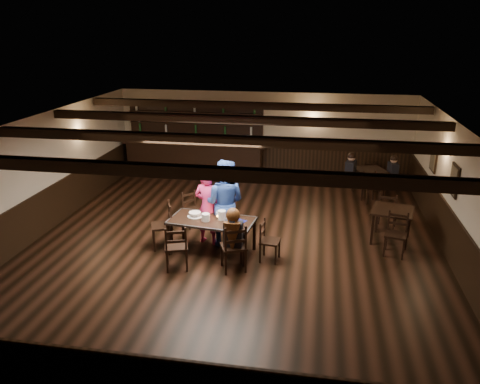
% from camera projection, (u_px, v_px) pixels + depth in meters
% --- Properties ---
extents(ground, '(10.00, 10.00, 0.00)m').
position_uv_depth(ground, '(234.00, 246.00, 10.26)').
color(ground, black).
rests_on(ground, ground).
extents(room_shell, '(9.02, 10.02, 2.71)m').
position_uv_depth(room_shell, '(234.00, 169.00, 9.71)').
color(room_shell, beige).
rests_on(room_shell, ground).
extents(dining_table, '(1.86, 1.09, 0.75)m').
position_uv_depth(dining_table, '(212.00, 223.00, 9.74)').
color(dining_table, black).
rests_on(dining_table, ground).
extents(chair_near_left, '(0.55, 0.53, 0.94)m').
position_uv_depth(chair_near_left, '(176.00, 245.00, 9.07)').
color(chair_near_left, black).
rests_on(chair_near_left, ground).
extents(chair_near_right, '(0.60, 0.59, 0.99)m').
position_uv_depth(chair_near_right, '(234.00, 245.00, 9.00)').
color(chair_near_right, black).
rests_on(chair_near_right, ground).
extents(chair_end_left, '(0.59, 0.60, 1.00)m').
position_uv_depth(chair_end_left, '(166.00, 222.00, 10.05)').
color(chair_end_left, black).
rests_on(chair_end_left, ground).
extents(chair_end_right, '(0.43, 0.44, 0.86)m').
position_uv_depth(chair_end_right, '(267.00, 237.00, 9.49)').
color(chair_end_right, black).
rests_on(chair_end_right, ground).
extents(chair_far_pushed, '(0.54, 0.54, 0.83)m').
position_uv_depth(chair_far_pushed, '(191.00, 206.00, 11.19)').
color(chair_far_pushed, black).
rests_on(chair_far_pushed, ground).
extents(woman_pink, '(0.70, 0.55, 1.68)m').
position_uv_depth(woman_pink, '(208.00, 207.00, 10.15)').
color(woman_pink, '#EB2F81').
rests_on(woman_pink, ground).
extents(man_blue, '(0.98, 0.78, 1.92)m').
position_uv_depth(man_blue, '(224.00, 203.00, 10.07)').
color(man_blue, navy).
rests_on(man_blue, ground).
extents(seated_person, '(0.36, 0.54, 0.88)m').
position_uv_depth(seated_person, '(233.00, 230.00, 8.97)').
color(seated_person, black).
rests_on(seated_person, ground).
extents(cake, '(0.32, 0.32, 0.10)m').
position_uv_depth(cake, '(195.00, 215.00, 9.86)').
color(cake, white).
rests_on(cake, dining_table).
extents(plate_stack_a, '(0.17, 0.17, 0.16)m').
position_uv_depth(plate_stack_a, '(206.00, 217.00, 9.64)').
color(plate_stack_a, white).
rests_on(plate_stack_a, dining_table).
extents(plate_stack_b, '(0.17, 0.17, 0.19)m').
position_uv_depth(plate_stack_b, '(222.00, 215.00, 9.71)').
color(plate_stack_b, white).
rests_on(plate_stack_b, dining_table).
extents(tea_light, '(0.05, 0.05, 0.06)m').
position_uv_depth(tea_light, '(217.00, 217.00, 9.81)').
color(tea_light, '#A5A8AD').
rests_on(tea_light, dining_table).
extents(salt_shaker, '(0.04, 0.04, 0.10)m').
position_uv_depth(salt_shaker, '(227.00, 220.00, 9.57)').
color(salt_shaker, silver).
rests_on(salt_shaker, dining_table).
extents(pepper_shaker, '(0.03, 0.03, 0.09)m').
position_uv_depth(pepper_shaker, '(232.00, 222.00, 9.52)').
color(pepper_shaker, '#A5A8AD').
rests_on(pepper_shaker, dining_table).
extents(drink_glass, '(0.07, 0.07, 0.11)m').
position_uv_depth(drink_glass, '(229.00, 217.00, 9.72)').
color(drink_glass, silver).
rests_on(drink_glass, dining_table).
extents(menu_red, '(0.32, 0.24, 0.00)m').
position_uv_depth(menu_red, '(232.00, 225.00, 9.47)').
color(menu_red, maroon).
rests_on(menu_red, dining_table).
extents(menu_blue, '(0.40, 0.35, 0.00)m').
position_uv_depth(menu_blue, '(238.00, 221.00, 9.66)').
color(menu_blue, '#101354').
rests_on(menu_blue, dining_table).
extents(bar_counter, '(4.44, 0.70, 2.20)m').
position_uv_depth(bar_counter, '(195.00, 155.00, 14.74)').
color(bar_counter, black).
rests_on(bar_counter, ground).
extents(back_table_a, '(1.04, 1.04, 0.75)m').
position_uv_depth(back_table_a, '(392.00, 214.00, 10.29)').
color(back_table_a, black).
rests_on(back_table_a, ground).
extents(back_table_b, '(1.02, 1.02, 0.75)m').
position_uv_depth(back_table_b, '(370.00, 173.00, 13.20)').
color(back_table_b, black).
rests_on(back_table_b, ground).
extents(bg_patron_left, '(0.34, 0.44, 0.80)m').
position_uv_depth(bg_patron_left, '(351.00, 166.00, 13.03)').
color(bg_patron_left, black).
rests_on(bg_patron_left, ground).
extents(bg_patron_right, '(0.28, 0.39, 0.72)m').
position_uv_depth(bg_patron_right, '(393.00, 168.00, 13.02)').
color(bg_patron_right, black).
rests_on(bg_patron_right, ground).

